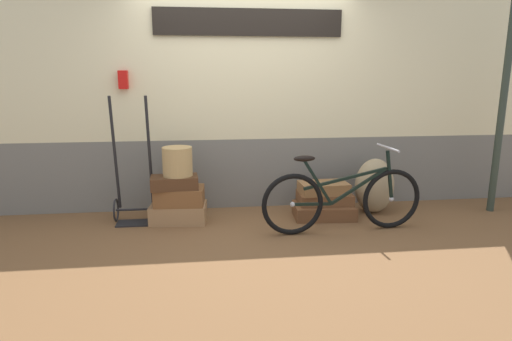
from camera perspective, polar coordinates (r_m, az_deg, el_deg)
The scene contains 12 objects.
ground at distance 4.68m, azimuth -0.63°, elevation -7.80°, with size 10.19×5.20×0.06m, color brown.
station_building at distance 5.24m, azimuth -1.57°, elevation 8.58°, with size 8.19×0.74×2.46m.
suitcase_0 at distance 4.90m, azimuth -10.03°, elevation -5.44°, with size 0.60×0.36×0.20m, color #9E754C.
suitcase_1 at distance 4.83m, azimuth -9.92°, elevation -3.27°, with size 0.52×0.35×0.19m, color brown.
suitcase_2 at distance 4.76m, azimuth -10.56°, elevation -1.51°, with size 0.50×0.29×0.13m, color #4C2D19.
suitcase_3 at distance 5.03m, azimuth 8.78°, elevation -5.19°, with size 0.67×0.42×0.15m, color brown.
suitcase_4 at distance 5.05m, azimuth 8.88°, elevation -3.51°, with size 0.60×0.38×0.12m, color brown.
suitcase_5 at distance 4.98m, azimuth 8.77°, elevation -2.25°, with size 0.53×0.33×0.12m, color olive.
wicker_basket at distance 4.74m, azimuth -10.17°, elevation 1.16°, with size 0.32×0.32×0.31m, color tan.
luggage_trolley at distance 4.95m, azimuth -15.54°, elevation -2.64°, with size 0.44×0.35×1.37m.
burlap_sack at distance 5.27m, azimuth 15.13°, elevation -1.93°, with size 0.45×0.38×0.64m, color #9E8966.
bicycle at distance 4.56m, azimuth 11.18°, elevation -3.69°, with size 1.70×0.46×0.87m.
Camera 1 is at (-0.48, -4.36, 1.60)m, focal length 30.78 mm.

